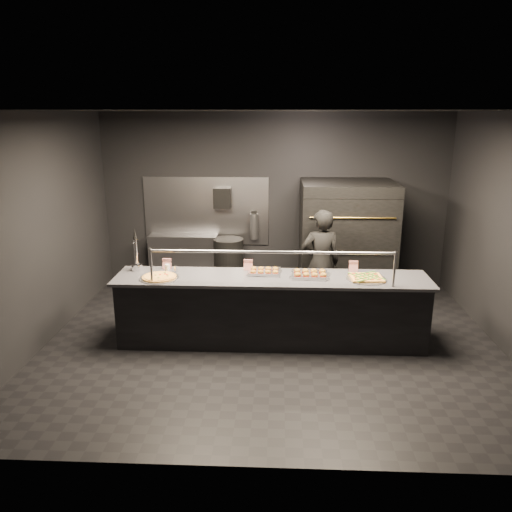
% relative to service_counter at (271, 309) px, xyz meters
% --- Properties ---
extents(room, '(6.04, 6.00, 3.00)m').
position_rel_service_counter_xyz_m(room, '(-0.02, 0.05, 1.03)').
color(room, black).
rests_on(room, ground).
extents(service_counter, '(4.10, 0.78, 1.37)m').
position_rel_service_counter_xyz_m(service_counter, '(0.00, 0.00, 0.00)').
color(service_counter, black).
rests_on(service_counter, ground).
extents(pizza_oven, '(1.50, 1.23, 1.91)m').
position_rel_service_counter_xyz_m(pizza_oven, '(1.20, 1.90, 0.50)').
color(pizza_oven, black).
rests_on(pizza_oven, ground).
extents(prep_shelf, '(1.20, 0.35, 0.90)m').
position_rel_service_counter_xyz_m(prep_shelf, '(-1.60, 2.32, -0.01)').
color(prep_shelf, '#99999E').
rests_on(prep_shelf, ground).
extents(towel_dispenser, '(0.30, 0.20, 0.35)m').
position_rel_service_counter_xyz_m(towel_dispenser, '(-0.90, 2.39, 1.09)').
color(towel_dispenser, black).
rests_on(towel_dispenser, room).
extents(fire_extinguisher, '(0.14, 0.14, 0.51)m').
position_rel_service_counter_xyz_m(fire_extinguisher, '(-0.35, 2.40, 0.60)').
color(fire_extinguisher, '#B2B2B7').
rests_on(fire_extinguisher, room).
extents(beer_tap, '(0.15, 0.22, 0.58)m').
position_rel_service_counter_xyz_m(beer_tap, '(-1.83, 0.20, 0.62)').
color(beer_tap, silver).
rests_on(beer_tap, service_counter).
extents(round_pizza, '(0.51, 0.51, 0.03)m').
position_rel_service_counter_xyz_m(round_pizza, '(-1.45, -0.12, 0.47)').
color(round_pizza, silver).
rests_on(round_pizza, service_counter).
extents(slider_tray_a, '(0.46, 0.36, 0.07)m').
position_rel_service_counter_xyz_m(slider_tray_a, '(-0.10, 0.15, 0.48)').
color(slider_tray_a, silver).
rests_on(slider_tray_a, service_counter).
extents(slider_tray_b, '(0.55, 0.46, 0.08)m').
position_rel_service_counter_xyz_m(slider_tray_b, '(0.50, 0.05, 0.49)').
color(slider_tray_b, silver).
rests_on(slider_tray_b, service_counter).
extents(square_pizza, '(0.51, 0.51, 0.05)m').
position_rel_service_counter_xyz_m(square_pizza, '(1.21, -0.04, 0.47)').
color(square_pizza, silver).
rests_on(square_pizza, service_counter).
extents(condiment_jar, '(0.16, 0.06, 0.11)m').
position_rel_service_counter_xyz_m(condiment_jar, '(-1.37, 0.14, 0.51)').
color(condiment_jar, silver).
rests_on(condiment_jar, service_counter).
extents(tent_cards, '(2.65, 0.04, 0.15)m').
position_rel_service_counter_xyz_m(tent_cards, '(-0.22, 0.28, 0.53)').
color(tent_cards, white).
rests_on(tent_cards, service_counter).
extents(trash_bin, '(0.52, 0.52, 0.87)m').
position_rel_service_counter_xyz_m(trash_bin, '(-0.78, 2.17, -0.03)').
color(trash_bin, black).
rests_on(trash_bin, ground).
extents(worker, '(0.65, 0.48, 1.62)m').
position_rel_service_counter_xyz_m(worker, '(0.72, 1.01, 0.35)').
color(worker, black).
rests_on(worker, ground).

